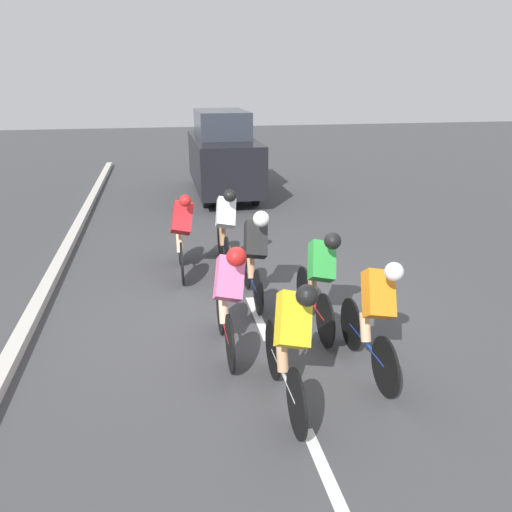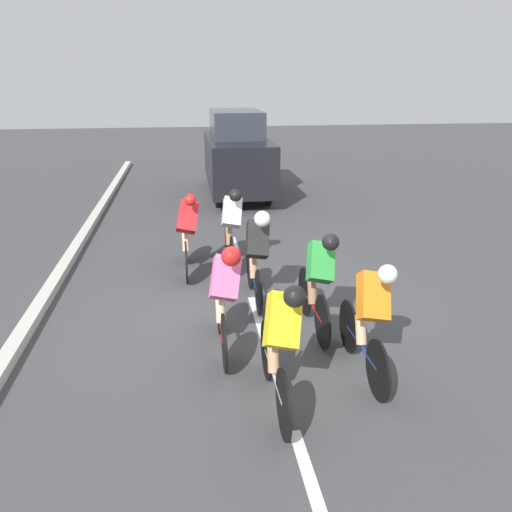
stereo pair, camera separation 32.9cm
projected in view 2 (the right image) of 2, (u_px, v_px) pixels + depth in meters
name	position (u px, v px, depth m)	size (l,w,h in m)	color
ground_plane	(257.00, 315.00, 7.31)	(60.00, 60.00, 0.00)	#424244
lane_stripe_near	(312.00, 485.00, 4.27)	(0.12, 1.40, 0.01)	white
lane_stripe_mid	(258.00, 317.00, 7.25)	(0.12, 1.40, 0.01)	white
lane_stripe_far	(236.00, 247.00, 10.23)	(0.12, 1.40, 0.01)	white
curb	(26.00, 328.00, 6.81)	(0.20, 28.15, 0.14)	beige
cyclist_white	(231.00, 225.00, 8.99)	(0.41, 1.73, 1.49)	black
cyclist_black	(257.00, 253.00, 7.48)	(0.40, 1.66, 1.51)	black
cyclist_pink	(224.00, 295.00, 6.08)	(0.43, 1.65, 1.49)	black
cyclist_orange	(369.00, 316.00, 5.60)	(0.41, 1.68, 1.47)	black
cyclist_yellow	(280.00, 342.00, 5.02)	(0.44, 1.72, 1.49)	black
cyclist_red	(187.00, 232.00, 8.65)	(0.43, 1.72, 1.49)	black
cyclist_green	(318.00, 280.00, 6.60)	(0.42, 1.68, 1.47)	black
support_car	(237.00, 154.00, 14.49)	(1.70, 4.53, 2.41)	black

